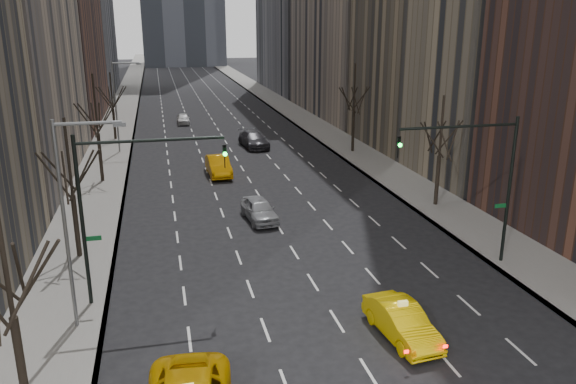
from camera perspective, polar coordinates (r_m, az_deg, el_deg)
sidewalk_left at (r=84.30m, az=-16.57°, el=7.53°), size 4.50×320.00×0.15m
sidewalk_right at (r=86.36m, az=0.02°, el=8.43°), size 4.50×320.00×0.15m
tree_lw_a at (r=19.94m, az=-26.11°, el=-11.50°), size 3.36×3.50×8.28m
tree_lw_b at (r=32.82m, az=-21.03°, el=-0.29°), size 3.36×3.50×7.82m
tree_lw_c at (r=48.22m, az=-18.73°, el=5.55°), size 3.36×3.50×8.74m
tree_lw_d at (r=66.00m, az=-17.36°, el=8.10°), size 3.36×3.50×7.36m
tree_rw_b at (r=41.08m, az=15.11°, el=3.56°), size 3.36×3.50×7.82m
tree_rw_c at (r=57.20m, az=6.69°, el=7.98°), size 3.36×3.50×8.74m
traffic_mast_left at (r=26.28m, az=-16.80°, el=0.04°), size 6.69×0.39×8.00m
traffic_mast_right at (r=30.86m, az=19.20°, el=2.27°), size 6.69×0.39×8.00m
streetlight_near at (r=24.53m, az=-21.10°, el=-1.25°), size 2.83×0.22×9.00m
streetlight_far at (r=58.73m, az=-16.82°, el=9.18°), size 2.83×0.22×9.00m
taxi_sedan at (r=24.61m, az=11.47°, el=-12.78°), size 2.01×4.60×1.47m
silver_sedan_ahead at (r=37.58m, az=-2.93°, el=-1.79°), size 2.21×4.59×1.51m
far_taxi at (r=48.99m, az=-7.08°, el=2.66°), size 1.95×5.17×1.68m
far_suv_grey at (r=59.88m, az=-3.51°, el=5.34°), size 2.93×5.91×1.65m
far_car_white at (r=75.06m, az=-10.59°, el=7.33°), size 1.65×4.01×1.36m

